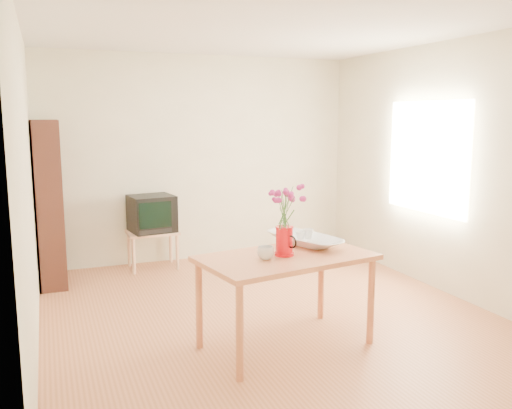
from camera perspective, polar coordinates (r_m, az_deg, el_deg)
name	(u,v)px	position (r m, az deg, el deg)	size (l,w,h in m)	color
room	(271,176)	(4.89, 1.58, 2.99)	(4.50, 4.50, 4.50)	#AA603C
table	(286,266)	(4.33, 3.20, -6.47)	(1.46, 1.00, 0.75)	#C06841
tv_stand	(152,237)	(6.71, -10.84, -3.38)	(0.60, 0.45, 0.46)	tan
bookshelf	(50,209)	(6.30, -20.90, -0.44)	(0.28, 0.70, 1.80)	black
pitcher	(284,242)	(4.28, 2.99, -3.98)	(0.15, 0.23, 0.24)	red
flowers	(285,204)	(4.22, 3.03, 0.07)	(0.27, 0.27, 0.38)	#C02D85
mug	(266,253)	(4.17, 1.02, -5.11)	(0.13, 0.13, 0.10)	white
bowl	(305,217)	(4.63, 5.15, -1.34)	(0.50, 0.50, 0.48)	white
teacup_a	(300,223)	(4.62, 4.69, -1.95)	(0.07, 0.07, 0.06)	white
teacup_b	(308,221)	(4.67, 5.52, -1.78)	(0.08, 0.08, 0.07)	white
television	(151,213)	(6.66, -10.94, -0.87)	(0.56, 0.53, 0.44)	black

